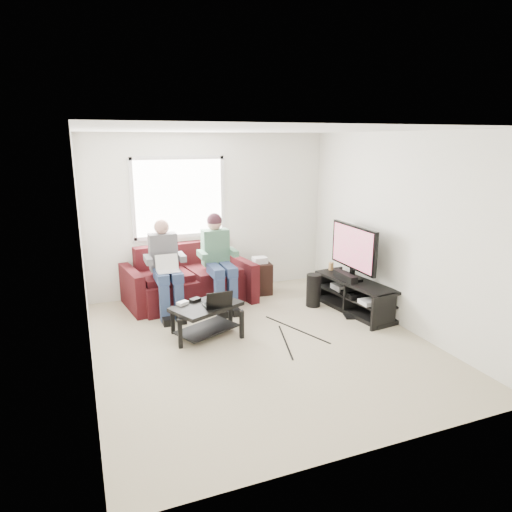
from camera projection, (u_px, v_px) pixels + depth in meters
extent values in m
plane|color=beige|center=(261.00, 343.00, 5.77)|extent=(4.50, 4.50, 0.00)
plane|color=white|center=(261.00, 130.00, 5.12)|extent=(4.50, 4.50, 0.00)
plane|color=white|center=(210.00, 214.00, 7.48)|extent=(4.50, 0.00, 4.50)
plane|color=white|center=(373.00, 304.00, 3.42)|extent=(4.50, 0.00, 4.50)
plane|color=white|center=(83.00, 258.00, 4.74)|extent=(0.00, 4.50, 4.50)
plane|color=white|center=(398.00, 231.00, 6.15)|extent=(0.00, 4.50, 4.50)
cube|color=white|center=(179.00, 198.00, 7.22)|extent=(1.40, 0.01, 1.20)
cube|color=silver|center=(179.00, 198.00, 7.21)|extent=(1.48, 0.04, 1.28)
cube|color=#421015|center=(189.00, 289.00, 7.14)|extent=(1.69, 1.07, 0.44)
cube|color=#421015|center=(183.00, 256.00, 7.36)|extent=(1.59, 0.44, 0.45)
cube|color=#421015|center=(132.00, 290.00, 6.81)|extent=(0.29, 0.95, 0.63)
cube|color=#421015|center=(241.00, 277.00, 7.42)|extent=(0.29, 0.95, 0.63)
cube|color=#421015|center=(164.00, 276.00, 6.92)|extent=(0.83, 0.82, 0.10)
cube|color=#421015|center=(213.00, 270.00, 7.19)|extent=(0.83, 0.82, 0.10)
cube|color=navy|center=(161.00, 277.00, 6.46)|extent=(0.16, 0.45, 0.14)
cube|color=navy|center=(175.00, 275.00, 6.53)|extent=(0.16, 0.45, 0.14)
cube|color=navy|center=(165.00, 303.00, 6.37)|extent=(0.13, 0.13, 0.54)
cube|color=navy|center=(179.00, 302.00, 6.44)|extent=(0.13, 0.13, 0.54)
cube|color=#5B5B60|center=(163.00, 252.00, 6.71)|extent=(0.40, 0.22, 0.55)
sphere|color=tan|center=(162.00, 227.00, 6.64)|extent=(0.22, 0.22, 0.22)
cube|color=navy|center=(215.00, 271.00, 6.74)|extent=(0.16, 0.45, 0.14)
cube|color=navy|center=(228.00, 270.00, 6.81)|extent=(0.16, 0.45, 0.14)
cube|color=navy|center=(220.00, 296.00, 6.66)|extent=(0.13, 0.13, 0.54)
cube|color=navy|center=(233.00, 295.00, 6.73)|extent=(0.13, 0.13, 0.54)
cube|color=#585B5B|center=(215.00, 247.00, 7.00)|extent=(0.40, 0.22, 0.55)
sphere|color=tan|center=(214.00, 223.00, 6.92)|extent=(0.22, 0.22, 0.22)
sphere|color=#30181F|center=(214.00, 221.00, 6.91)|extent=(0.23, 0.23, 0.23)
cube|color=black|center=(206.00, 307.00, 5.87)|extent=(1.00, 0.84, 0.05)
cube|color=black|center=(207.00, 329.00, 5.95)|extent=(0.90, 0.73, 0.02)
cube|color=black|center=(180.00, 334.00, 5.58)|extent=(0.05, 0.05, 0.38)
cube|color=black|center=(242.00, 324.00, 5.86)|extent=(0.05, 0.05, 0.38)
cube|color=black|center=(173.00, 320.00, 6.00)|extent=(0.05, 0.05, 0.38)
cube|color=black|center=(230.00, 312.00, 6.28)|extent=(0.05, 0.05, 0.38)
cube|color=silver|center=(183.00, 303.00, 5.87)|extent=(0.17, 0.15, 0.04)
cube|color=black|center=(195.00, 300.00, 5.99)|extent=(0.17, 0.14, 0.04)
cube|color=gray|center=(225.00, 297.00, 6.10)|extent=(0.16, 0.14, 0.04)
cube|color=black|center=(356.00, 282.00, 6.72)|extent=(0.62, 1.47, 0.04)
cube|color=black|center=(355.00, 296.00, 6.78)|extent=(0.57, 1.41, 0.03)
cube|color=black|center=(354.00, 309.00, 6.83)|extent=(0.62, 1.47, 0.06)
cube|color=black|center=(384.00, 312.00, 6.15)|extent=(0.43, 0.10, 0.48)
cube|color=black|center=(331.00, 283.00, 7.40)|extent=(0.43, 0.10, 0.48)
cube|color=black|center=(352.00, 277.00, 6.80)|extent=(0.12, 0.40, 0.04)
cube|color=black|center=(352.00, 272.00, 6.78)|extent=(0.06, 0.06, 0.12)
cube|color=black|center=(354.00, 247.00, 6.69)|extent=(0.05, 1.10, 0.65)
cube|color=#E33582|center=(352.00, 247.00, 6.68)|extent=(0.01, 1.01, 0.58)
cube|color=black|center=(345.00, 276.00, 6.75)|extent=(0.12, 0.50, 0.10)
cylinder|color=#AF834B|center=(331.00, 266.00, 7.25)|extent=(0.08, 0.08, 0.12)
cube|color=silver|center=(371.00, 302.00, 6.40)|extent=(0.30, 0.22, 0.06)
cube|color=gray|center=(344.00, 286.00, 7.03)|extent=(0.34, 0.26, 0.08)
cube|color=black|center=(357.00, 294.00, 6.72)|extent=(0.38, 0.30, 0.07)
cylinder|color=black|center=(313.00, 290.00, 6.98)|extent=(0.22, 0.22, 0.50)
cube|color=black|center=(348.00, 313.00, 6.70)|extent=(0.26, 0.44, 0.02)
cube|color=black|center=(260.00, 278.00, 7.56)|extent=(0.35, 0.35, 0.52)
cube|color=silver|center=(260.00, 260.00, 7.48)|extent=(0.22, 0.18, 0.10)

